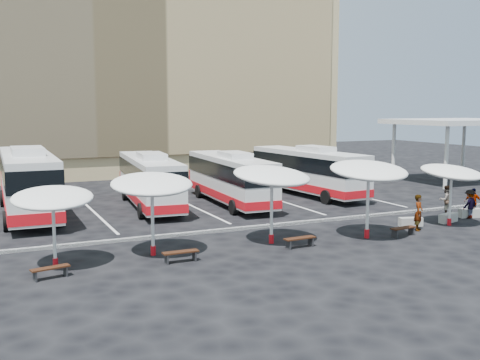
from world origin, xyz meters
name	(u,v)px	position (x,y,z in m)	size (l,w,h in m)	color
ground	(247,232)	(0.00, 0.00, 0.00)	(120.00, 120.00, 0.00)	black
sandstone_building	(109,41)	(0.00, 31.87, 12.63)	(42.00, 18.25, 29.60)	tan
service_canopy	(457,123)	(24.00, 10.00, 4.87)	(10.00, 8.00, 5.20)	silver
curb_divider	(243,228)	(0.00, 0.50, 0.07)	(34.00, 0.25, 0.15)	black
bay_lines	(192,206)	(0.00, 8.00, 0.01)	(24.15, 12.00, 0.01)	white
bus_0	(28,180)	(-9.56, 9.24, 2.04)	(3.06, 12.61, 3.99)	silver
bus_1	(149,179)	(-2.51, 8.83, 1.77)	(3.34, 11.07, 3.46)	silver
bus_2	(230,177)	(2.48, 7.79, 1.75)	(2.93, 10.88, 3.42)	silver
bus_3	(307,170)	(8.94, 8.89, 1.80)	(3.24, 11.28, 3.53)	silver
sunshade_0	(53,198)	(-9.47, -2.58, 2.73)	(3.40, 3.43, 3.21)	silver
sunshade_1	(152,184)	(-5.51, -2.42, 3.01)	(3.73, 3.77, 3.55)	silver
sunshade_2	(272,176)	(-0.02, -2.65, 3.11)	(4.25, 4.29, 3.66)	silver
sunshade_3	(369,171)	(4.61, -3.63, 3.22)	(4.08, 4.12, 3.79)	silver
sunshade_4	(452,172)	(10.36, -3.09, 2.81)	(3.62, 3.66, 3.31)	silver
wood_bench_0	(50,270)	(-9.81, -4.03, 0.33)	(1.43, 0.66, 0.42)	black
wood_bench_1	(181,254)	(-4.81, -3.93, 0.34)	(1.47, 0.39, 0.45)	black
wood_bench_2	(300,240)	(0.76, -3.88, 0.35)	(1.51, 0.48, 0.46)	black
wood_bench_3	(403,229)	(6.46, -4.02, 0.33)	(1.44, 0.52, 0.43)	black
conc_bench_0	(411,222)	(8.36, -2.40, 0.23)	(1.22, 0.41, 0.46)	gray
conc_bench_1	(448,218)	(10.88, -2.49, 0.24)	(1.28, 0.43, 0.48)	gray
conc_bench_2	(470,213)	(13.06, -1.96, 0.25)	(1.33, 0.44, 0.50)	gray
passenger_0	(419,213)	(7.99, -3.38, 0.92)	(0.67, 0.44, 1.84)	black
passenger_1	(446,200)	(12.42, -0.73, 0.85)	(0.83, 0.65, 1.71)	black
passenger_2	(473,202)	(13.41, -1.77, 0.81)	(0.95, 0.39, 1.62)	black
passenger_3	(470,204)	(12.80, -2.11, 0.81)	(1.05, 0.60, 1.63)	black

